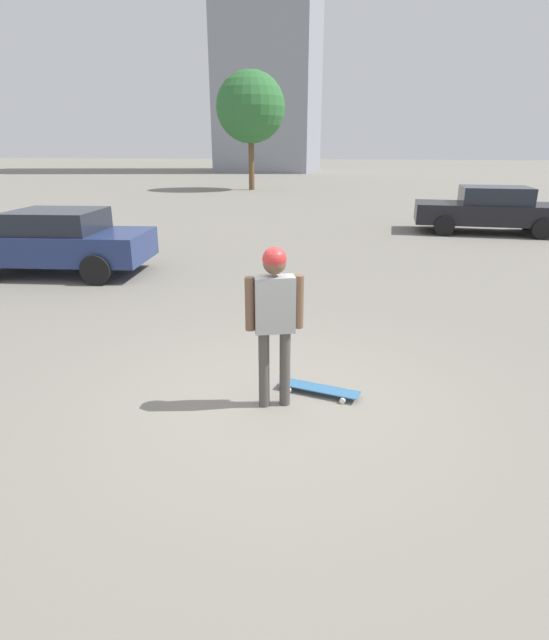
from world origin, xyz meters
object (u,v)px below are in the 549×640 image
(person, at_px, (274,308))
(skateboard, at_px, (318,389))
(car_parked_far, at_px, (490,209))
(car_parked_near, at_px, (56,241))

(person, bearing_deg, skateboard, 18.64)
(person, height_order, skateboard, person)
(car_parked_far, bearing_deg, skateboard, 73.00)
(person, bearing_deg, car_parked_far, 50.54)
(car_parked_far, bearing_deg, person, 71.68)
(person, distance_m, car_parked_near, 7.71)
(skateboard, distance_m, car_parked_far, 13.06)
(skateboard, bearing_deg, car_parked_near, -23.93)
(car_parked_near, bearing_deg, car_parked_far, -150.73)
(skateboard, bearing_deg, car_parked_far, -96.40)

